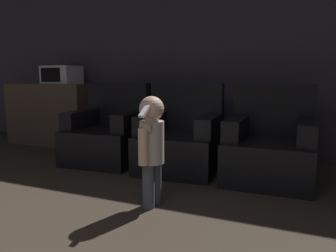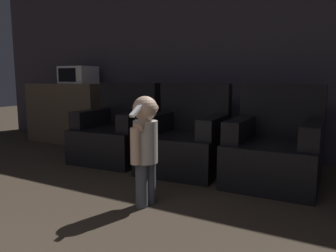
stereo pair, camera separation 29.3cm
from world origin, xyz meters
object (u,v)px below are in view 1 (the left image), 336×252
Objects in this scene: armchair_right at (270,147)px; person_toddler at (151,142)px; armchair_middle at (181,140)px; microwave at (62,75)px; armchair_left at (109,134)px.

person_toddler is (-0.75, -1.07, 0.19)m from armchair_right.
person_toddler is at bearing -85.78° from armchair_middle.
microwave is at bearing 159.99° from armchair_middle.
armchair_middle is 2.26m from microwave.
armchair_right is (0.92, 0.00, 0.00)m from armchair_middle.
person_toddler is (0.17, -1.07, 0.19)m from armchair_middle.
armchair_right is at bearing -4.77° from armchair_middle.
armchair_left is 1.88× the size of microwave.
armchair_left is 1.00× the size of armchair_right.
armchair_middle is at bearing -165.16° from person_toddler.
armchair_right is 3.12m from microwave.
armchair_left is at bearing 179.07° from armchair_right.
person_toddler is (1.08, -1.07, 0.19)m from armchair_left.
microwave reaches higher than armchair_middle.
armchair_middle is 1.08× the size of person_toddler.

